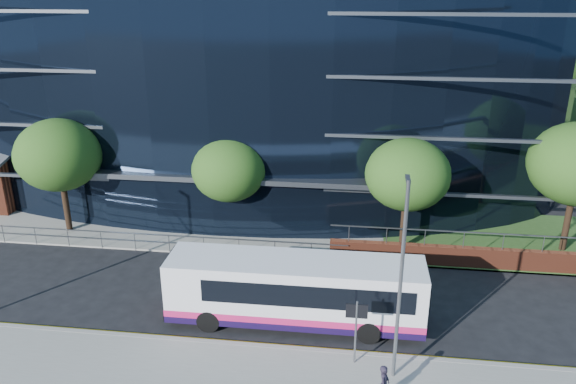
# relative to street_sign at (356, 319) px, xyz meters

# --- Properties ---
(ground) EXTENTS (200.00, 200.00, 0.00)m
(ground) POSITION_rel_street_sign_xyz_m (-4.50, 1.59, -2.15)
(ground) COLOR black
(ground) RESTS_ON ground
(kerb) EXTENTS (80.00, 0.25, 0.16)m
(kerb) POSITION_rel_street_sign_xyz_m (-4.50, 0.59, -2.07)
(kerb) COLOR gray
(kerb) RESTS_ON ground
(yellow_line_outer) EXTENTS (80.00, 0.08, 0.01)m
(yellow_line_outer) POSITION_rel_street_sign_xyz_m (-4.50, 0.79, -2.14)
(yellow_line_outer) COLOR gold
(yellow_line_outer) RESTS_ON ground
(yellow_line_inner) EXTENTS (80.00, 0.08, 0.01)m
(yellow_line_inner) POSITION_rel_street_sign_xyz_m (-4.50, 0.94, -2.14)
(yellow_line_inner) COLOR gold
(yellow_line_inner) RESTS_ON ground
(far_forecourt) EXTENTS (50.00, 8.00, 0.10)m
(far_forecourt) POSITION_rel_street_sign_xyz_m (-10.50, 12.59, -2.10)
(far_forecourt) COLOR gray
(far_forecourt) RESTS_ON ground
(glass_office) EXTENTS (44.00, 23.10, 16.00)m
(glass_office) POSITION_rel_street_sign_xyz_m (-8.50, 22.44, 5.85)
(glass_office) COLOR black
(glass_office) RESTS_ON ground
(guard_railings) EXTENTS (24.00, 0.05, 1.10)m
(guard_railings) POSITION_rel_street_sign_xyz_m (-12.50, 8.59, -1.33)
(guard_railings) COLOR slate
(guard_railings) RESTS_ON ground
(street_sign) EXTENTS (0.85, 0.09, 2.80)m
(street_sign) POSITION_rel_street_sign_xyz_m (0.00, 0.00, 0.00)
(street_sign) COLOR slate
(street_sign) RESTS_ON pavement_near
(tree_far_a) EXTENTS (4.95, 4.95, 6.98)m
(tree_far_a) POSITION_rel_street_sign_xyz_m (-17.50, 10.59, 2.71)
(tree_far_a) COLOR black
(tree_far_a) RESTS_ON ground
(tree_far_b) EXTENTS (4.29, 4.29, 6.05)m
(tree_far_b) POSITION_rel_street_sign_xyz_m (-7.50, 11.09, 2.06)
(tree_far_b) COLOR black
(tree_far_b) RESTS_ON ground
(tree_far_c) EXTENTS (4.62, 4.62, 6.51)m
(tree_far_c) POSITION_rel_street_sign_xyz_m (2.50, 10.59, 2.39)
(tree_far_c) COLOR black
(tree_far_c) RESTS_ON ground
(tree_dist_e) EXTENTS (4.62, 4.62, 6.51)m
(tree_dist_e) POSITION_rel_street_sign_xyz_m (19.50, 41.59, 2.39)
(tree_dist_e) COLOR black
(tree_dist_e) RESTS_ON ground
(streetlight_east) EXTENTS (0.15, 0.77, 8.00)m
(streetlight_east) POSITION_rel_street_sign_xyz_m (1.50, -0.59, 2.29)
(streetlight_east) COLOR slate
(streetlight_east) RESTS_ON pavement_near
(city_bus) EXTENTS (11.33, 2.67, 3.06)m
(city_bus) POSITION_rel_street_sign_xyz_m (-2.60, 2.71, -0.53)
(city_bus) COLOR white
(city_bus) RESTS_ON ground
(pedestrian) EXTENTS (0.48, 0.63, 1.54)m
(pedestrian) POSITION_rel_street_sign_xyz_m (1.06, -2.13, -1.23)
(pedestrian) COLOR #221D2B
(pedestrian) RESTS_ON pavement_near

